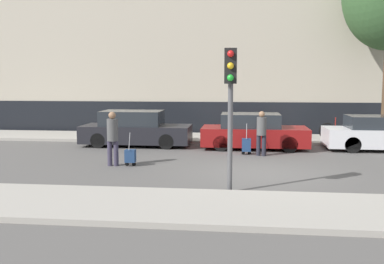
% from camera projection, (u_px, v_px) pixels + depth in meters
% --- Properties ---
extents(ground_plane, '(80.00, 80.00, 0.00)m').
position_uv_depth(ground_plane, '(259.00, 173.00, 12.37)').
color(ground_plane, '#565451').
extents(sidewalk_near, '(28.00, 2.50, 0.12)m').
position_uv_depth(sidewalk_near, '(267.00, 209.00, 8.67)').
color(sidewalk_near, '#A39E93').
rests_on(sidewalk_near, ground_plane).
extents(sidewalk_far, '(28.00, 3.00, 0.12)m').
position_uv_depth(sidewalk_far, '(252.00, 139.00, 19.27)').
color(sidewalk_far, '#A39E93').
rests_on(sidewalk_far, ground_plane).
extents(building_facade, '(28.00, 2.71, 9.27)m').
position_uv_depth(building_facade, '(252.00, 43.00, 22.21)').
color(building_facade, '#B7AD99').
rests_on(building_facade, ground_plane).
extents(parked_car_0, '(4.43, 1.74, 1.44)m').
position_uv_depth(parked_car_0, '(135.00, 129.00, 17.51)').
color(parked_car_0, black).
rests_on(parked_car_0, ground_plane).
extents(parked_car_1, '(4.11, 1.82, 1.38)m').
position_uv_depth(parked_car_1, '(253.00, 132.00, 16.79)').
color(parked_car_1, maroon).
rests_on(parked_car_1, ground_plane).
extents(parked_car_2, '(4.52, 1.72, 1.32)m').
position_uv_depth(parked_car_2, '(384.00, 134.00, 16.34)').
color(parked_car_2, silver).
rests_on(parked_car_2, ground_plane).
extents(pedestrian_left, '(0.35, 0.34, 1.70)m').
position_uv_depth(pedestrian_left, '(113.00, 135.00, 13.30)').
color(pedestrian_left, '#383347').
rests_on(pedestrian_left, ground_plane).
extents(trolley_left, '(0.34, 0.29, 1.06)m').
position_uv_depth(trolley_left, '(130.00, 156.00, 13.33)').
color(trolley_left, navy).
rests_on(trolley_left, ground_plane).
extents(pedestrian_right, '(0.34, 0.34, 1.59)m').
position_uv_depth(pedestrian_right, '(261.00, 131.00, 15.10)').
color(pedestrian_right, '#23232D').
rests_on(pedestrian_right, ground_plane).
extents(trolley_right, '(0.34, 0.29, 1.13)m').
position_uv_depth(trolley_right, '(246.00, 145.00, 15.40)').
color(trolley_right, navy).
rests_on(trolley_right, ground_plane).
extents(traffic_light, '(0.28, 0.47, 3.38)m').
position_uv_depth(traffic_light, '(230.00, 91.00, 9.84)').
color(traffic_light, '#515154').
rests_on(traffic_light, ground_plane).
extents(parked_bicycle, '(1.77, 0.06, 0.96)m').
position_uv_depth(parked_bicycle, '(340.00, 131.00, 18.56)').
color(parked_bicycle, black).
rests_on(parked_bicycle, sidewalk_far).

